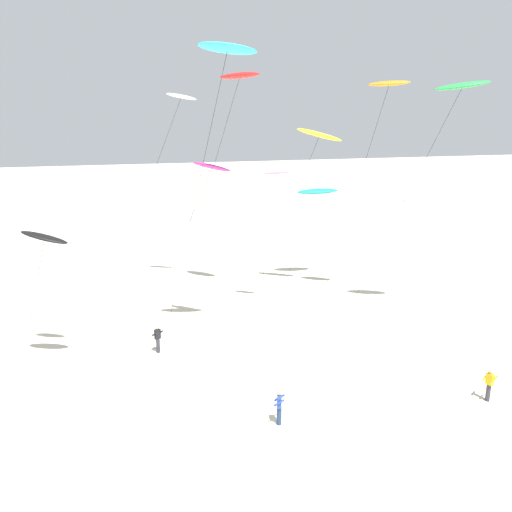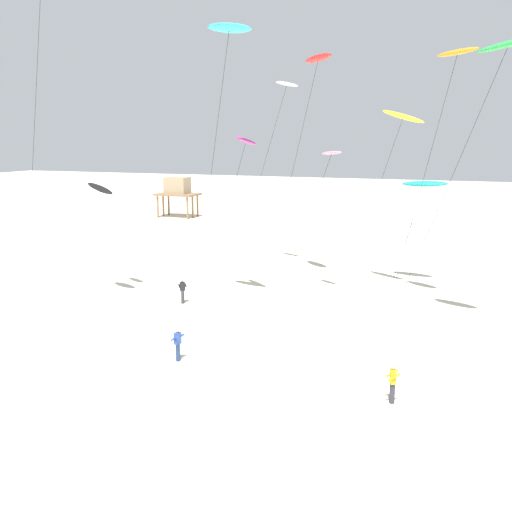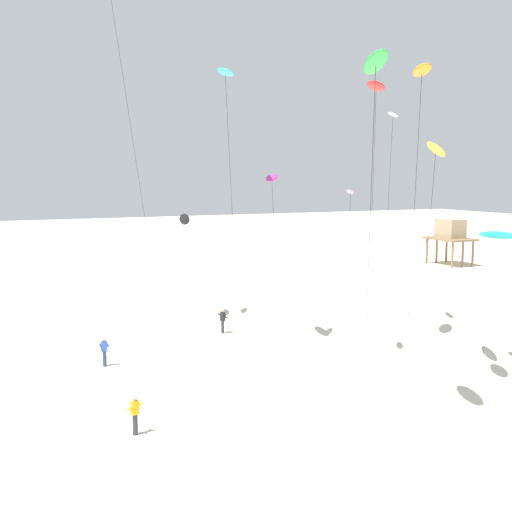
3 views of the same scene
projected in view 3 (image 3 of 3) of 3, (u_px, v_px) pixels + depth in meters
The scene contains 16 objects.
ground_plane at pixel (152, 377), 35.39m from camera, with size 260.00×260.00×0.00m, color beige.
kite_yellow at pixel (436, 150), 35.09m from camera, with size 5.58×3.64×12.81m.
kite_pink at pixel (350, 195), 38.02m from camera, with size 4.76×3.23×10.02m.
kite_cyan at pixel (225, 74), 38.87m from camera, with size 5.25×3.20×17.27m.
kite_orange at pixel (422, 73), 30.20m from camera, with size 4.69×3.24×15.82m.
kite_blue at pixel (111, 0), 43.57m from camera, with size 9.26×6.00×22.99m.
kite_black at pixel (184, 220), 48.86m from camera, with size 3.29×2.02×7.95m.
kite_magenta at pixel (272, 179), 41.26m from camera, with size 5.27×3.64×11.01m.
kite_white at pixel (393, 118), 44.91m from camera, with size 6.90×4.45×15.23m.
kite_red at pixel (376, 87), 39.97m from camera, with size 5.92×4.33×16.39m.
kite_green at pixel (376, 64), 26.26m from camera, with size 6.85×4.48×15.67m.
kite_teal at pixel (498, 235), 35.74m from camera, with size 3.78×2.17×7.84m.
kite_flyer_nearest at pixel (135, 414), 27.47m from camera, with size 0.64×0.65×1.67m.
kite_flyer_middle at pixel (104, 351), 37.28m from camera, with size 0.66×0.67×1.67m.
kite_flyer_furthest at pixel (223, 320), 45.05m from camera, with size 0.69×0.68×1.67m.
stilt_house at pixel (450, 232), 78.69m from camera, with size 5.69×3.81×5.50m.
Camera 3 is at (33.49, -9.33, 10.81)m, focal length 46.38 mm.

